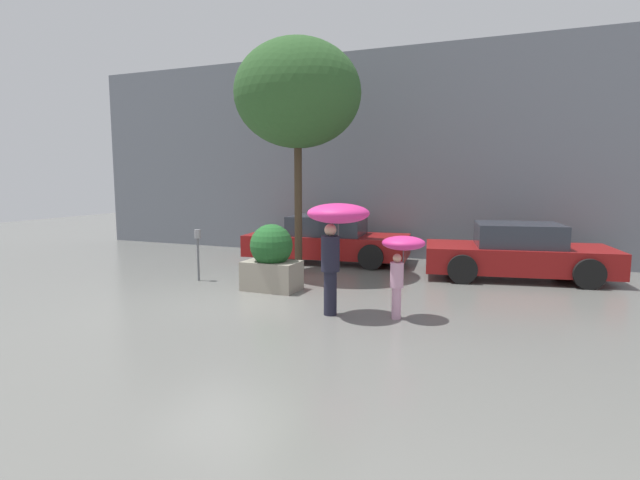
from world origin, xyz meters
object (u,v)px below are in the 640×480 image
(person_child, at_px, (402,253))
(parked_car_far, at_px, (517,253))
(planter_box, at_px, (272,258))
(parked_car_near, at_px, (327,240))
(person_adult, at_px, (336,225))
(parking_meter, at_px, (198,244))
(street_tree, at_px, (298,94))

(person_child, bearing_deg, parked_car_far, 48.43)
(planter_box, xyz_separation_m, parked_car_near, (-0.24, 3.75, -0.08))
(parked_car_near, xyz_separation_m, parked_car_far, (4.95, -0.44, -0.00))
(planter_box, height_order, person_adult, person_adult)
(person_adult, distance_m, parking_meter, 4.26)
(parked_car_near, height_order, parked_car_far, same)
(person_child, xyz_separation_m, parked_car_far, (1.72, 4.37, -0.52))
(parking_meter, bearing_deg, person_adult, -20.98)
(person_child, height_order, parked_car_far, person_child)
(person_child, height_order, parking_meter, person_child)
(parked_car_near, distance_m, parked_car_far, 4.97)
(person_adult, distance_m, parked_car_far, 5.47)
(person_child, height_order, parked_car_near, person_child)
(person_child, bearing_deg, person_adult, 172.57)
(planter_box, height_order, person_child, person_child)
(street_tree, distance_m, parking_meter, 4.19)
(parked_car_near, bearing_deg, person_child, -153.44)
(planter_box, height_order, street_tree, street_tree)
(street_tree, bearing_deg, person_child, -41.88)
(parked_car_near, xyz_separation_m, parking_meter, (-1.76, -3.54, 0.25))
(parked_car_near, bearing_deg, person_adult, -164.11)
(person_adult, relative_size, parking_meter, 1.63)
(planter_box, height_order, parking_meter, planter_box)
(person_child, bearing_deg, planter_box, 140.38)
(planter_box, height_order, parked_car_far, planter_box)
(parked_car_far, relative_size, street_tree, 0.79)
(person_child, distance_m, street_tree, 5.38)
(planter_box, xyz_separation_m, person_child, (3.00, -1.06, 0.44))
(person_adult, xyz_separation_m, parked_car_far, (2.78, 4.61, -0.95))
(planter_box, height_order, parked_car_near, planter_box)
(person_adult, relative_size, parked_car_near, 0.41)
(planter_box, bearing_deg, street_tree, 97.32)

